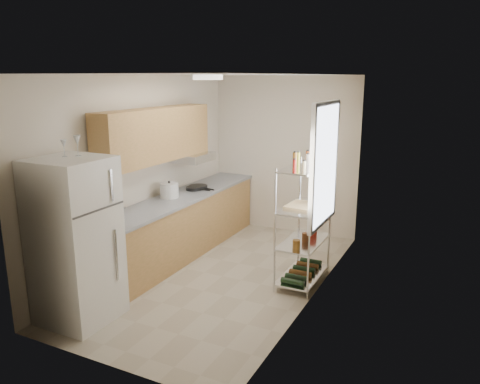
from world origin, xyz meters
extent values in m
cube|color=#ADA28C|center=(0.00, 0.00, -0.01)|extent=(2.50, 4.40, 0.01)
cube|color=white|center=(0.00, 0.00, 2.60)|extent=(2.50, 4.40, 0.01)
cube|color=beige|center=(0.00, 2.21, 1.30)|extent=(2.50, 0.01, 2.60)
cube|color=beige|center=(0.00, -2.21, 1.30)|extent=(2.50, 0.01, 2.60)
cube|color=beige|center=(-1.25, 0.00, 1.30)|extent=(0.01, 4.40, 2.60)
cube|color=beige|center=(1.25, 0.00, 1.30)|extent=(0.01, 4.40, 2.60)
cube|color=tan|center=(-0.92, 0.44, 0.43)|extent=(0.60, 3.48, 0.86)
cube|color=gray|center=(-0.90, 0.44, 0.88)|extent=(0.63, 3.51, 0.04)
cube|color=#B7BABC|center=(-0.94, -0.70, 0.88)|extent=(0.52, 0.44, 0.04)
cube|color=#B7BABC|center=(-0.64, 1.80, 0.46)|extent=(0.01, 0.55, 0.72)
cube|color=tan|center=(-1.05, 0.10, 1.81)|extent=(0.33, 2.20, 0.72)
cube|color=#B7BABC|center=(-1.00, 0.90, 1.39)|extent=(0.50, 0.60, 0.12)
cube|color=white|center=(1.23, 0.35, 1.55)|extent=(0.06, 1.00, 1.46)
cube|color=silver|center=(1.00, 0.30, 0.10)|extent=(0.45, 0.90, 0.02)
cube|color=silver|center=(1.00, 0.30, 0.55)|extent=(0.45, 0.90, 0.02)
cube|color=silver|center=(1.00, 0.30, 1.00)|extent=(0.45, 0.90, 0.02)
cube|color=silver|center=(1.00, 0.30, 1.50)|extent=(0.45, 0.90, 0.02)
cylinder|color=silver|center=(0.79, -0.14, 0.78)|extent=(0.02, 0.02, 1.55)
cylinder|color=silver|center=(0.79, 0.74, 0.78)|extent=(0.02, 0.02, 1.55)
cylinder|color=silver|center=(1.22, -0.14, 0.78)|extent=(0.02, 0.02, 1.55)
cylinder|color=silver|center=(1.22, 0.74, 0.78)|extent=(0.02, 0.02, 1.55)
cylinder|color=white|center=(0.00, -0.30, 2.57)|extent=(0.34, 0.34, 0.05)
cube|color=white|center=(-0.87, -1.64, 0.89)|extent=(0.73, 0.73, 1.78)
cylinder|color=silver|center=(-1.00, 0.29, 1.01)|extent=(0.26, 0.26, 0.21)
cylinder|color=black|center=(-0.92, 0.94, 0.92)|extent=(0.33, 0.33, 0.05)
cylinder|color=black|center=(-0.94, 0.83, 0.92)|extent=(0.24, 0.24, 0.05)
cube|color=tan|center=(0.98, 0.28, 1.03)|extent=(0.35, 0.44, 0.03)
cube|color=black|center=(1.14, 0.44, 1.15)|extent=(0.18, 0.25, 0.28)
cube|color=maroon|center=(1.02, 0.62, 0.64)|extent=(0.13, 0.16, 0.16)
camera|label=1|loc=(2.76, -5.06, 2.58)|focal=35.00mm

